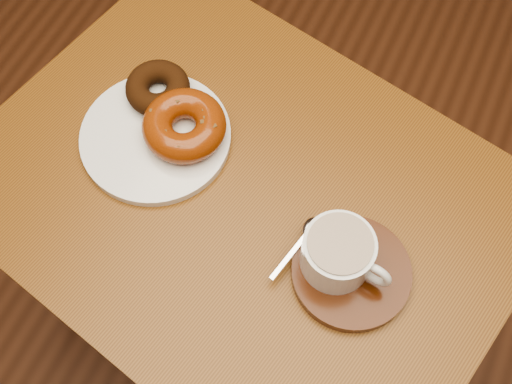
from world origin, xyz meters
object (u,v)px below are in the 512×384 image
at_px(donut_plate, 156,137).
at_px(coffee_cup, 339,253).
at_px(saucer, 351,272).
at_px(cafe_table, 244,225).

height_order(donut_plate, coffee_cup, coffee_cup).
bearing_deg(donut_plate, saucer, -12.63).
height_order(cafe_table, coffee_cup, coffee_cup).
relative_size(cafe_table, coffee_cup, 7.10).
bearing_deg(donut_plate, cafe_table, -9.59).
bearing_deg(saucer, donut_plate, 167.37).
xyz_separation_m(cafe_table, saucer, (0.18, -0.05, 0.12)).
relative_size(saucer, coffee_cup, 1.29).
bearing_deg(saucer, cafe_table, 164.84).
height_order(cafe_table, saucer, saucer).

